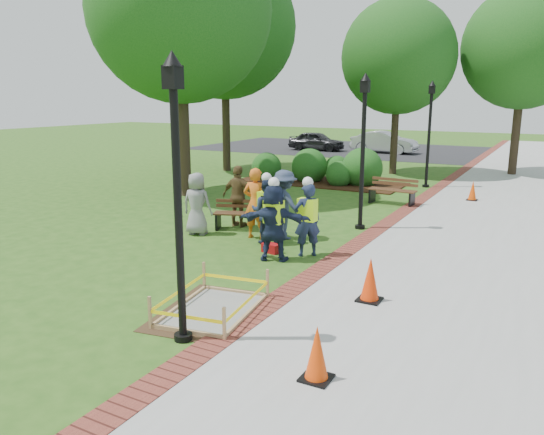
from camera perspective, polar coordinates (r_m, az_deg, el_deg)
The scene contains 34 objects.
ground at distance 11.38m, azimuth -5.14°, elevation -5.83°, with size 100.00×100.00×0.00m, color #285116.
sidewalk at distance 19.30m, azimuth 25.07°, elevation 0.82°, with size 6.00×60.00×0.02m, color #9E9E99.
brick_edging at distance 19.74m, azimuth 15.66°, elevation 1.83°, with size 0.50×60.00×0.03m, color maroon.
mulch_bed at distance 23.08m, azimuth 5.29°, elevation 3.81°, with size 7.00×3.00×0.05m, color #381E0F.
parking_lot at distance 36.61m, azimuth 19.20°, elevation 6.49°, with size 36.00×12.00×0.01m, color black.
wet_concrete_pad at distance 9.28m, azimuth -6.36°, elevation -8.74°, with size 2.04×2.54×0.55m.
bench_near at distance 14.80m, azimuth -3.33°, elevation -0.33°, with size 1.59×1.01×0.82m.
bench_far at distance 18.74m, azimuth 12.76°, elevation 2.24°, with size 1.66×0.63×0.88m.
cone_front at distance 7.13m, azimuth 4.84°, elevation -14.46°, with size 0.39×0.39×0.77m.
cone_back at distance 9.78m, azimuth 10.51°, elevation -6.69°, with size 0.42×0.42×0.83m.
cone_far at distance 20.20m, azimuth 20.77°, elevation 2.65°, with size 0.36×0.36×0.71m.
toolbox at distance 12.66m, azimuth -0.09°, elevation -3.31°, with size 0.44×0.24×0.22m, color #9B0B0F.
lamp_near at distance 7.71m, azimuth -10.19°, elevation 4.01°, with size 0.28×0.28×4.26m.
lamp_mid at distance 14.77m, azimuth 9.78°, elevation 8.20°, with size 0.28×0.28×4.26m.
lamp_far at distance 22.47m, azimuth 16.59°, elevation 9.41°, with size 0.28×0.28×4.26m.
tree_left at distance 20.16m, azimuth -9.88°, elevation 21.12°, with size 6.47×6.47×9.83m.
tree_back at distance 26.14m, azimuth 13.45°, elevation 16.47°, with size 5.27×5.27×8.07m.
tree_right at distance 27.72m, azimuth 25.51°, elevation 16.16°, with size 5.56×5.56×8.59m.
tree_far at distance 26.83m, azimuth -5.16°, elevation 19.78°, with size 6.83×6.83×10.30m.
shrub_a at distance 23.70m, azimuth -0.59°, elevation 4.06°, with size 1.33×1.33×1.33m, color #154A16.
shrub_b at distance 23.29m, azimuth 4.01°, elevation 3.87°, with size 1.56×1.56×1.56m, color #154A16.
shrub_c at distance 22.33m, azimuth 7.22°, elevation 3.41°, with size 1.12×1.12×1.12m, color #154A16.
shrub_d at distance 22.61m, azimuth 9.61°, elevation 3.44°, with size 1.70×1.70×1.70m, color #154A16.
shrub_e at distance 24.12m, azimuth 6.96°, elevation 4.12°, with size 1.15×1.15×1.15m, color #154A16.
casual_person_a at distance 14.31m, azimuth -8.07°, elevation 1.46°, with size 0.59×0.43×1.68m.
casual_person_b at distance 13.77m, azimuth -1.77°, elevation 1.52°, with size 0.64×0.46×1.86m.
casual_person_c at distance 13.84m, azimuth -0.27°, elevation 1.08°, with size 0.60×0.60×1.62m.
casual_person_d at distance 15.05m, azimuth -3.62°, elevation 2.27°, with size 0.56×0.36×1.75m.
casual_person_e at distance 13.71m, azimuth 1.31°, elevation 1.36°, with size 0.65×0.51×1.81m.
hivis_worker_a at distance 11.87m, azimuth 0.19°, elevation -0.24°, with size 0.65×0.52×1.91m.
hivis_worker_b at distance 12.24m, azimuth 3.81°, elevation 0.04°, with size 0.65×0.63×1.86m.
hivis_worker_c at distance 13.28m, azimuth -0.58°, elevation 0.98°, with size 0.60×0.47×1.81m.
parked_car_a at distance 36.96m, azimuth 4.79°, elevation 7.20°, with size 4.34×1.89×1.42m, color black.
parked_car_b at distance 35.97m, azimuth 11.93°, elevation 6.81°, with size 4.71×2.05×1.53m, color #A4A4A9.
Camera 1 is at (6.05, -8.92, 3.65)m, focal length 35.00 mm.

